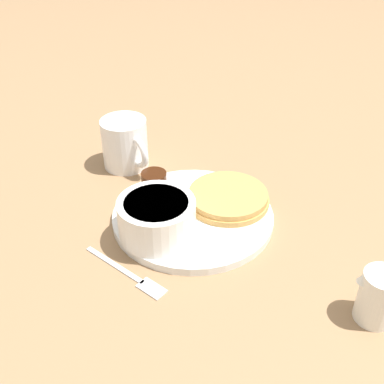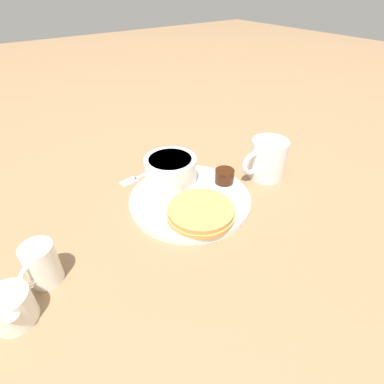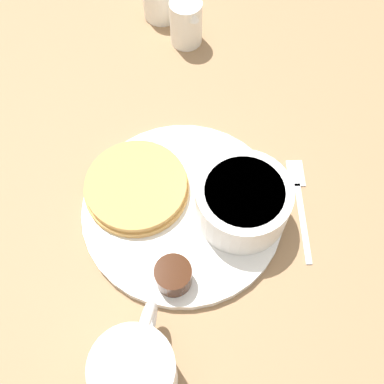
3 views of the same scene
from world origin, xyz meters
name	(u,v)px [view 3 (image 3 of 3)]	position (x,y,z in m)	size (l,w,h in m)	color
ground_plane	(183,212)	(0.00, 0.00, 0.00)	(4.00, 4.00, 0.00)	#93704C
plate	(183,210)	(0.00, 0.00, 0.01)	(0.24, 0.24, 0.01)	white
pancake_stack	(136,187)	(0.02, 0.06, 0.02)	(0.12, 0.12, 0.02)	tan
bowl	(243,200)	(0.00, -0.07, 0.04)	(0.11, 0.11, 0.05)	white
syrup_cup	(175,276)	(-0.09, 0.00, 0.03)	(0.04, 0.04, 0.03)	#38190A
butter_ramekin	(255,216)	(-0.01, -0.08, 0.03)	(0.05, 0.05, 0.04)	white
coffee_mug	(136,371)	(-0.19, 0.02, 0.04)	(0.11, 0.08, 0.08)	white
creamer_pitcher_near	(186,22)	(0.28, 0.03, 0.03)	(0.06, 0.05, 0.07)	white
creamer_pitcher_far	(162,1)	(0.33, 0.07, 0.03)	(0.05, 0.08, 0.05)	white
fork	(299,196)	(0.03, -0.14, 0.00)	(0.14, 0.03, 0.00)	silver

